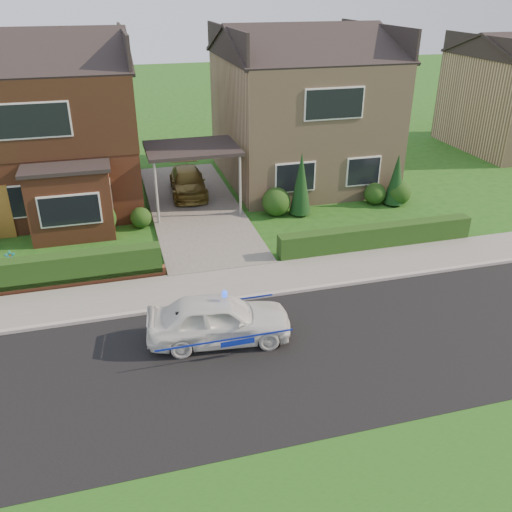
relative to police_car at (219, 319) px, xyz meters
name	(u,v)px	position (x,y,z in m)	size (l,w,h in m)	color
ground	(265,360)	(0.96, -1.20, -0.66)	(120.00, 120.00, 0.00)	#1C4E14
road	(265,360)	(0.96, -1.20, -0.66)	(60.00, 6.00, 0.02)	black
kerb	(238,299)	(0.96, 1.85, -0.60)	(60.00, 0.16, 0.12)	#9E9993
sidewalk	(230,283)	(0.96, 2.90, -0.61)	(60.00, 2.00, 0.10)	slate
driveway	(195,208)	(0.96, 9.80, -0.60)	(3.80, 12.00, 0.12)	#666059
house_left	(45,114)	(-4.82, 12.70, 3.15)	(7.50, 9.53, 7.25)	brown
house_right	(301,103)	(6.76, 12.79, 3.00)	(7.50, 8.06, 7.25)	tan
carport_link	(192,149)	(0.96, 9.75, 1.99)	(3.80, 3.00, 2.77)	black
dwarf_wall	(44,286)	(-4.84, 4.10, -0.48)	(7.70, 0.25, 0.36)	brown
hedge_left	(46,288)	(-4.84, 4.25, -0.66)	(7.50, 0.55, 0.90)	black
hedge_right	(375,248)	(6.76, 4.15, -0.66)	(7.50, 0.55, 0.80)	black
shrub_left_mid	(99,219)	(-3.04, 8.10, 0.00)	(1.32, 1.32, 1.32)	black
shrub_left_near	(141,218)	(-1.44, 8.40, -0.24)	(0.84, 0.84, 0.84)	black
shrub_right_near	(276,202)	(4.16, 8.20, -0.06)	(1.20, 1.20, 1.20)	black
shrub_right_mid	(375,194)	(8.76, 8.30, -0.18)	(0.96, 0.96, 0.96)	black
shrub_right_far	(399,193)	(9.76, 8.00, -0.12)	(1.08, 1.08, 1.08)	black
conifer_a	(301,185)	(5.16, 8.00, 0.64)	(0.90, 0.90, 2.60)	black
conifer_b	(396,181)	(9.56, 8.00, 0.44)	(0.90, 0.90, 2.20)	black
police_car	(219,319)	(0.00, 0.00, 0.00)	(3.58, 4.04, 1.49)	silver
driveway_car	(188,182)	(0.94, 11.49, 0.01)	(1.54, 3.80, 1.10)	brown
potted_plant_a	(11,261)	(-5.99, 5.82, -0.31)	(0.37, 0.25, 0.70)	gray
potted_plant_c	(121,260)	(-2.38, 4.80, -0.24)	(0.48, 0.48, 0.85)	gray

